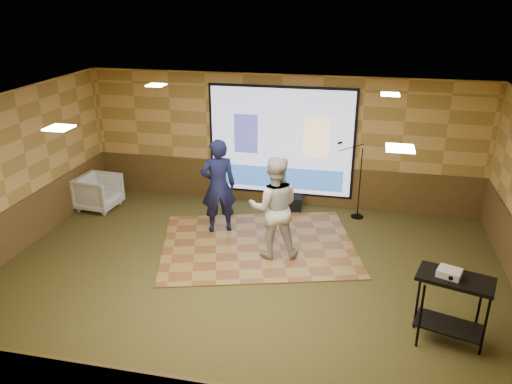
% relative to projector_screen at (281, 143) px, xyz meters
% --- Properties ---
extents(ground, '(9.00, 9.00, 0.00)m').
position_rel_projector_screen_xyz_m(ground, '(0.00, -3.44, -1.47)').
color(ground, '#2B3B1A').
rests_on(ground, ground).
extents(room_shell, '(9.04, 7.04, 3.02)m').
position_rel_projector_screen_xyz_m(room_shell, '(0.00, -3.44, 0.62)').
color(room_shell, tan).
rests_on(room_shell, ground).
extents(wainscot_back, '(9.00, 0.04, 0.95)m').
position_rel_projector_screen_xyz_m(wainscot_back, '(0.00, 0.04, -1.00)').
color(wainscot_back, '#4F381A').
rests_on(wainscot_back, ground).
extents(wainscot_left, '(0.04, 7.00, 0.95)m').
position_rel_projector_screen_xyz_m(wainscot_left, '(-4.48, -3.44, -1.00)').
color(wainscot_left, '#4F381A').
rests_on(wainscot_left, ground).
extents(projector_screen, '(3.32, 0.06, 2.52)m').
position_rel_projector_screen_xyz_m(projector_screen, '(0.00, 0.00, 0.00)').
color(projector_screen, black).
rests_on(projector_screen, room_shell).
extents(downlight_nw, '(0.32, 0.32, 0.02)m').
position_rel_projector_screen_xyz_m(downlight_nw, '(-2.20, -1.64, 1.50)').
color(downlight_nw, '#FBE5BC').
rests_on(downlight_nw, room_shell).
extents(downlight_ne, '(0.32, 0.32, 0.02)m').
position_rel_projector_screen_xyz_m(downlight_ne, '(2.20, -1.64, 1.50)').
color(downlight_ne, '#FBE5BC').
rests_on(downlight_ne, room_shell).
extents(downlight_sw, '(0.32, 0.32, 0.02)m').
position_rel_projector_screen_xyz_m(downlight_sw, '(-2.20, -4.94, 1.50)').
color(downlight_sw, '#FBE5BC').
rests_on(downlight_sw, room_shell).
extents(downlight_se, '(0.32, 0.32, 0.02)m').
position_rel_projector_screen_xyz_m(downlight_se, '(2.20, -4.94, 1.50)').
color(downlight_se, '#FBE5BC').
rests_on(downlight_se, room_shell).
extents(dance_floor, '(4.37, 3.76, 0.03)m').
position_rel_projector_screen_xyz_m(dance_floor, '(-0.06, -2.18, -1.46)').
color(dance_floor, olive).
rests_on(dance_floor, ground).
extents(player_left, '(0.85, 0.72, 1.96)m').
position_rel_projector_screen_xyz_m(player_left, '(-0.98, -1.73, -0.47)').
color(player_left, '#14183E').
rests_on(player_left, dance_floor).
extents(player_right, '(1.08, 0.92, 1.94)m').
position_rel_projector_screen_xyz_m(player_right, '(0.31, -2.52, -0.48)').
color(player_right, beige).
rests_on(player_right, dance_floor).
extents(av_table, '(1.00, 0.53, 1.05)m').
position_rel_projector_screen_xyz_m(av_table, '(3.16, -4.44, -0.72)').
color(av_table, black).
rests_on(av_table, ground).
extents(projector, '(0.38, 0.35, 0.10)m').
position_rel_projector_screen_xyz_m(projector, '(3.07, -4.42, -0.37)').
color(projector, silver).
rests_on(projector, av_table).
extents(mic_stand, '(0.68, 0.28, 1.72)m').
position_rel_projector_screen_xyz_m(mic_stand, '(1.76, -0.42, -0.98)').
color(mic_stand, black).
rests_on(mic_stand, ground).
extents(banquet_chair, '(0.93, 0.91, 0.79)m').
position_rel_projector_screen_xyz_m(banquet_chair, '(-4.00, -1.17, -1.08)').
color(banquet_chair, gray).
rests_on(banquet_chair, ground).
extents(duffel_bag, '(0.51, 0.36, 0.30)m').
position_rel_projector_screen_xyz_m(duffel_bag, '(0.31, -0.29, -1.32)').
color(duffel_bag, black).
rests_on(duffel_bag, ground).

